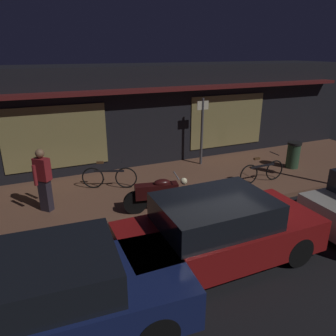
{
  "coord_description": "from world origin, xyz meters",
  "views": [
    {
      "loc": [
        -3.9,
        -5.43,
        4.09
      ],
      "look_at": [
        -0.47,
        2.4,
        0.95
      ],
      "focal_mm": 34.35,
      "sensor_mm": 36.0,
      "label": 1
    }
  ],
  "objects_px": {
    "person_photographer": "(43,179)",
    "parked_car_near": "(50,298)",
    "motorcycle": "(158,194)",
    "bicycle_extra": "(109,177)",
    "sign_post": "(202,128)",
    "parked_car_far": "(218,230)",
    "bicycle_parked": "(262,172)",
    "trash_bin": "(293,155)"
  },
  "relations": [
    {
      "from": "person_photographer",
      "to": "parked_car_near",
      "type": "bearing_deg",
      "value": -92.98
    },
    {
      "from": "bicycle_extra",
      "to": "person_photographer",
      "type": "relative_size",
      "value": 0.92
    },
    {
      "from": "motorcycle",
      "to": "person_photographer",
      "type": "distance_m",
      "value": 2.92
    },
    {
      "from": "sign_post",
      "to": "parked_car_far",
      "type": "relative_size",
      "value": 0.58
    },
    {
      "from": "parked_car_far",
      "to": "bicycle_extra",
      "type": "bearing_deg",
      "value": 105.72
    },
    {
      "from": "trash_bin",
      "to": "person_photographer",
      "type": "bearing_deg",
      "value": 179.61
    },
    {
      "from": "bicycle_parked",
      "to": "parked_car_far",
      "type": "bearing_deg",
      "value": -140.64
    },
    {
      "from": "motorcycle",
      "to": "bicycle_extra",
      "type": "bearing_deg",
      "value": 111.57
    },
    {
      "from": "person_photographer",
      "to": "sign_post",
      "type": "height_order",
      "value": "sign_post"
    },
    {
      "from": "bicycle_parked",
      "to": "person_photographer",
      "type": "distance_m",
      "value": 6.42
    },
    {
      "from": "motorcycle",
      "to": "parked_car_far",
      "type": "height_order",
      "value": "parked_car_far"
    },
    {
      "from": "motorcycle",
      "to": "bicycle_extra",
      "type": "relative_size",
      "value": 1.09
    },
    {
      "from": "parked_car_far",
      "to": "sign_post",
      "type": "bearing_deg",
      "value": 64.24
    },
    {
      "from": "motorcycle",
      "to": "trash_bin",
      "type": "distance_m",
      "value": 5.74
    },
    {
      "from": "bicycle_parked",
      "to": "trash_bin",
      "type": "height_order",
      "value": "trash_bin"
    },
    {
      "from": "parked_car_far",
      "to": "motorcycle",
      "type": "bearing_deg",
      "value": 100.26
    },
    {
      "from": "motorcycle",
      "to": "parked_car_far",
      "type": "distance_m",
      "value": 2.27
    },
    {
      "from": "person_photographer",
      "to": "parked_car_near",
      "type": "height_order",
      "value": "person_photographer"
    },
    {
      "from": "motorcycle",
      "to": "person_photographer",
      "type": "relative_size",
      "value": 1.01
    },
    {
      "from": "parked_car_far",
      "to": "person_photographer",
      "type": "bearing_deg",
      "value": 131.43
    },
    {
      "from": "person_photographer",
      "to": "trash_bin",
      "type": "height_order",
      "value": "person_photographer"
    },
    {
      "from": "bicycle_parked",
      "to": "motorcycle",
      "type": "bearing_deg",
      "value": -172.43
    },
    {
      "from": "bicycle_parked",
      "to": "person_photographer",
      "type": "xyz_separation_m",
      "value": [
        -6.36,
        0.71,
        0.52
      ]
    },
    {
      "from": "motorcycle",
      "to": "sign_post",
      "type": "distance_m",
      "value": 4.06
    },
    {
      "from": "motorcycle",
      "to": "bicycle_parked",
      "type": "relative_size",
      "value": 1.02
    },
    {
      "from": "trash_bin",
      "to": "parked_car_far",
      "type": "bearing_deg",
      "value": -147.05
    },
    {
      "from": "bicycle_extra",
      "to": "sign_post",
      "type": "bearing_deg",
      "value": 12.81
    },
    {
      "from": "bicycle_parked",
      "to": "trash_bin",
      "type": "xyz_separation_m",
      "value": [
        1.9,
        0.66,
        0.11
      ]
    },
    {
      "from": "person_photographer",
      "to": "trash_bin",
      "type": "distance_m",
      "value": 8.27
    },
    {
      "from": "parked_car_near",
      "to": "bicycle_extra",
      "type": "bearing_deg",
      "value": 66.78
    },
    {
      "from": "bicycle_parked",
      "to": "sign_post",
      "type": "xyz_separation_m",
      "value": [
        -0.9,
        2.29,
        1.0
      ]
    },
    {
      "from": "parked_car_near",
      "to": "motorcycle",
      "type": "bearing_deg",
      "value": 44.99
    },
    {
      "from": "sign_post",
      "to": "parked_car_far",
      "type": "bearing_deg",
      "value": -115.76
    },
    {
      "from": "parked_car_near",
      "to": "trash_bin",
      "type": "bearing_deg",
      "value": 25.25
    },
    {
      "from": "sign_post",
      "to": "person_photographer",
      "type": "bearing_deg",
      "value": -163.84
    },
    {
      "from": "person_photographer",
      "to": "sign_post",
      "type": "bearing_deg",
      "value": 16.16
    },
    {
      "from": "person_photographer",
      "to": "parked_car_near",
      "type": "xyz_separation_m",
      "value": [
        -0.21,
        -4.05,
        -0.32
      ]
    },
    {
      "from": "trash_bin",
      "to": "parked_car_near",
      "type": "distance_m",
      "value": 9.36
    },
    {
      "from": "bicycle_parked",
      "to": "sign_post",
      "type": "height_order",
      "value": "sign_post"
    },
    {
      "from": "person_photographer",
      "to": "parked_car_far",
      "type": "height_order",
      "value": "person_photographer"
    },
    {
      "from": "bicycle_parked",
      "to": "parked_car_near",
      "type": "xyz_separation_m",
      "value": [
        -6.57,
        -3.34,
        0.2
      ]
    },
    {
      "from": "bicycle_extra",
      "to": "trash_bin",
      "type": "relative_size",
      "value": 1.66
    }
  ]
}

